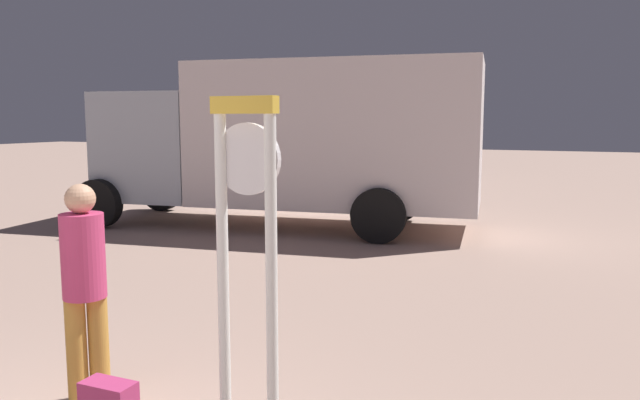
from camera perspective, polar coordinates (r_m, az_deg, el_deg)
standing_clock at (r=3.66m, az=-6.76°, el=-3.47°), size 0.42×0.11×2.13m
person_near_clock at (r=4.67m, az=-20.90°, el=-7.01°), size 0.30×0.30×1.56m
box_truck_near at (r=11.47m, az=-2.38°, el=5.69°), size 7.49×3.32×2.99m
box_truck_far at (r=19.96m, az=-1.25°, el=6.27°), size 6.33×3.17×2.90m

